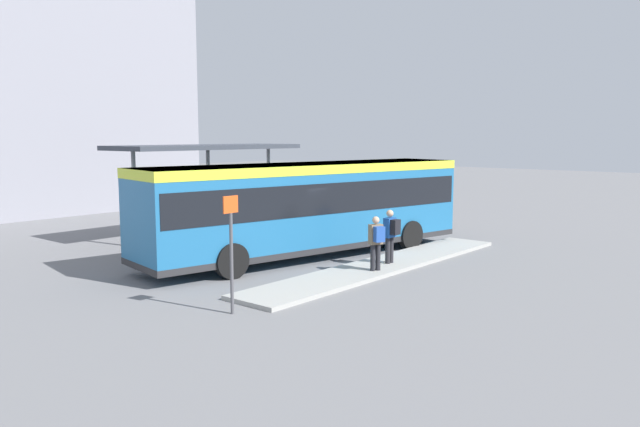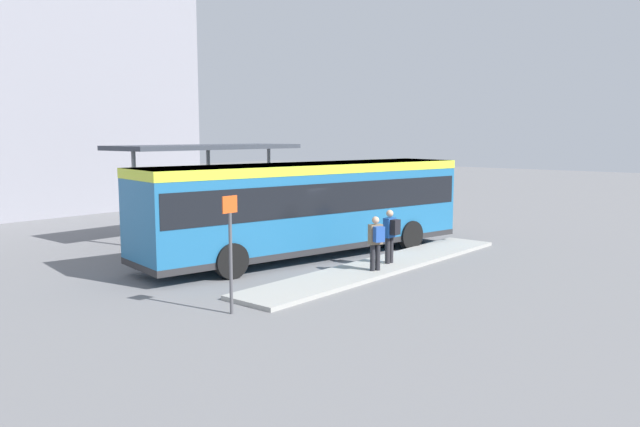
% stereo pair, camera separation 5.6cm
% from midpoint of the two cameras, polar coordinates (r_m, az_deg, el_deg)
% --- Properties ---
extents(ground_plane, '(120.00, 120.00, 0.00)m').
position_cam_midpoint_polar(ground_plane, '(21.68, -1.12, -3.97)').
color(ground_plane, slate).
extents(curb_island, '(11.96, 1.80, 0.12)m').
position_cam_midpoint_polar(curb_island, '(20.05, 5.73, -4.75)').
color(curb_island, '#9E9E99').
rests_on(curb_island, ground_plane).
extents(city_bus, '(12.56, 4.87, 3.23)m').
position_cam_midpoint_polar(city_bus, '(21.40, -1.12, 0.99)').
color(city_bus, '#1E6093').
rests_on(city_bus, ground_plane).
extents(pedestrian_waiting, '(0.42, 0.44, 1.72)m').
position_cam_midpoint_polar(pedestrian_waiting, '(19.94, 6.41, -1.77)').
color(pedestrian_waiting, '#232328').
rests_on(pedestrian_waiting, curb_island).
extents(pedestrian_companion, '(0.49, 0.52, 1.65)m').
position_cam_midpoint_polar(pedestrian_companion, '(18.81, 5.09, -2.41)').
color(pedestrian_companion, '#232328').
rests_on(pedestrian_companion, curb_island).
extents(bicycle_orange, '(0.48, 1.77, 0.76)m').
position_cam_midpoint_polar(bicycle_orange, '(29.78, 8.21, -0.25)').
color(bicycle_orange, black).
rests_on(bicycle_orange, ground_plane).
extents(bicycle_black, '(0.48, 1.58, 0.68)m').
position_cam_midpoint_polar(bicycle_black, '(30.17, 6.93, -0.20)').
color(bicycle_black, black).
rests_on(bicycle_black, ground_plane).
extents(station_shelter, '(8.32, 2.79, 3.80)m').
position_cam_midpoint_polar(station_shelter, '(26.28, -10.30, 5.75)').
color(station_shelter, '#383D47').
rests_on(station_shelter, ground_plane).
extents(potted_planter_near_shelter, '(0.93, 0.93, 1.39)m').
position_cam_midpoint_polar(potted_planter_near_shelter, '(23.80, -10.43, -1.33)').
color(potted_planter_near_shelter, slate).
rests_on(potted_planter_near_shelter, ground_plane).
extents(potted_planter_far_side, '(0.84, 0.84, 1.23)m').
position_cam_midpoint_polar(potted_planter_far_side, '(24.29, -7.45, -1.30)').
color(potted_planter_far_side, slate).
rests_on(potted_planter_far_side, ground_plane).
extents(platform_sign, '(0.44, 0.08, 2.80)m').
position_cam_midpoint_polar(platform_sign, '(14.69, -8.22, -3.22)').
color(platform_sign, '#4C4C51').
rests_on(platform_sign, ground_plane).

